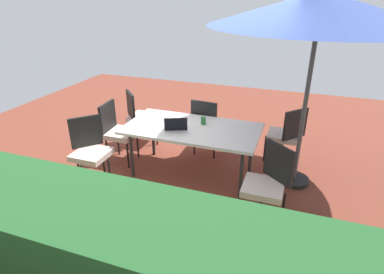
{
  "coord_description": "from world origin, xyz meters",
  "views": [
    {
      "loc": [
        -1.41,
        3.98,
        2.57
      ],
      "look_at": [
        0.0,
        0.0,
        0.61
      ],
      "focal_mm": 29.87,
      "sensor_mm": 36.0,
      "label": 1
    }
  ],
  "objects": [
    {
      "name": "chair_northwest",
      "position": [
        -1.19,
        0.74,
        0.55
      ],
      "size": [
        0.58,
        0.58,
        0.98
      ],
      "rotation": [
        0.0,
        0.0,
        2.45
      ],
      "color": "beige",
      "rests_on": "ground_plane"
    },
    {
      "name": "chair_south",
      "position": [
        -0.02,
        -0.7,
        0.55
      ],
      "size": [
        0.47,
        0.48,
        0.98
      ],
      "rotation": [
        0.0,
        0.0,
        -0.1
      ],
      "color": "beige",
      "rests_on": "ground_plane"
    },
    {
      "name": "patio_umbrella",
      "position": [
        -1.48,
        -0.28,
        2.36
      ],
      "size": [
        2.66,
        2.66,
        2.57
      ],
      "color": "#4C4C4C",
      "rests_on": "ground_plane"
    },
    {
      "name": "chair_southeast",
      "position": [
        1.23,
        -0.71,
        0.55
      ],
      "size": [
        0.59,
        0.59,
        0.98
      ],
      "rotation": [
        0.0,
        0.0,
        5.46
      ],
      "color": "beige",
      "rests_on": "ground_plane"
    },
    {
      "name": "ground_plane",
      "position": [
        0.0,
        0.0,
        -0.01
      ],
      "size": [
        10.0,
        10.0,
        0.02
      ],
      "primitive_type": "cube",
      "color": "brown"
    },
    {
      "name": "chair_northeast",
      "position": [
        1.26,
        0.72,
        0.55
      ],
      "size": [
        0.59,
        0.59,
        0.98
      ],
      "rotation": [
        0.0,
        0.0,
        3.97
      ],
      "color": "beige",
      "rests_on": "ground_plane"
    },
    {
      "name": "chair_southwest",
      "position": [
        -1.28,
        -0.74,
        0.55
      ],
      "size": [
        0.59,
        0.58,
        0.98
      ],
      "rotation": [
        0.0,
        0.0,
        0.86
      ],
      "color": "beige",
      "rests_on": "ground_plane"
    },
    {
      "name": "laptop",
      "position": [
        0.18,
        0.16,
        0.81
      ],
      "size": [
        0.39,
        0.35,
        0.21
      ],
      "rotation": [
        0.0,
        0.0,
        0.4
      ],
      "color": "gray",
      "rests_on": "dining_table"
    },
    {
      "name": "cup",
      "position": [
        -0.12,
        -0.17,
        0.82
      ],
      "size": [
        0.07,
        0.07,
        0.11
      ],
      "primitive_type": "cylinder",
      "color": "#286B33",
      "rests_on": "dining_table"
    },
    {
      "name": "chair_east",
      "position": [
        1.26,
        0.0,
        0.55
      ],
      "size": [
        0.47,
        0.46,
        0.98
      ],
      "rotation": [
        0.0,
        0.0,
        4.77
      ],
      "color": "beige",
      "rests_on": "ground_plane"
    },
    {
      "name": "hedge_row",
      "position": [
        0.0,
        2.61,
        0.65
      ],
      "size": [
        6.3,
        0.76,
        1.3
      ],
      "primitive_type": "cube",
      "color": "#235628",
      "rests_on": "ground_plane"
    },
    {
      "name": "dining_table",
      "position": [
        0.0,
        0.0,
        0.72
      ],
      "size": [
        1.93,
        1.02,
        0.77
      ],
      "color": "silver",
      "rests_on": "ground_plane"
    }
  ]
}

